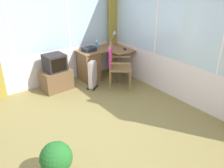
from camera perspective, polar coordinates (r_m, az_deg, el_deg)
ground at (r=3.97m, az=-2.97°, el=-11.82°), size 4.88×5.48×0.06m
north_window_panel at (r=5.34m, az=-17.12°, el=12.89°), size 3.88×0.07×2.65m
east_window_panel at (r=4.66m, az=17.75°, el=11.15°), size 0.07×4.48×2.65m
curtain_corner at (r=6.08m, az=0.32°, el=14.86°), size 0.27×0.09×2.55m
desk at (r=5.71m, az=-5.13°, el=4.89°), size 1.18×0.90×0.73m
desk_lamp at (r=5.86m, az=0.59°, el=11.61°), size 0.22×0.19×0.40m
tv_remote at (r=5.71m, az=3.17°, el=8.58°), size 0.11×0.15×0.02m
spray_bottle at (r=5.82m, az=-3.77°, el=9.84°), size 0.06×0.06×0.22m
paper_tray at (r=5.59m, az=-5.65°, el=8.49°), size 0.31×0.24×0.09m
wooden_armchair at (r=5.16m, az=0.65°, el=5.58°), size 0.67×0.67×0.99m
tv_on_stand at (r=5.31m, az=-13.56°, el=2.33°), size 0.67×0.49×0.82m
space_heater at (r=5.26m, az=-4.76°, el=2.35°), size 0.32×0.29×0.64m
potted_plant at (r=3.12m, az=-13.47°, el=-17.57°), size 0.41×0.41×0.50m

